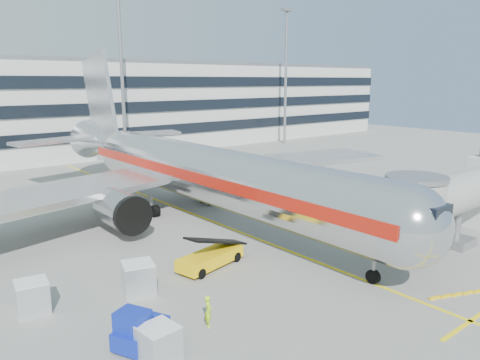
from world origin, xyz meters
TOP-DOWN VIEW (x-y plane):
  - ground at (0.00, 0.00)m, footprint 180.00×180.00m
  - lead_in_line at (0.00, 10.00)m, footprint 0.25×70.00m
  - stop_bar at (0.00, -14.00)m, footprint 6.00×0.25m
  - main_jet at (0.00, 11.72)m, footprint 50.95×48.70m
  - jet_bridge at (12.18, -8.00)m, footprint 17.80×4.50m
  - terminal at (0.00, 57.95)m, footprint 150.00×24.25m
  - light_mast_centre at (8.00, 42.00)m, footprint 2.40×1.20m
  - light_mast_east at (42.00, 42.00)m, footprint 2.40×1.20m
  - belt_loader at (-6.19, 0.53)m, footprint 5.36×2.83m
  - baggage_tug at (-14.46, -5.18)m, footprint 3.07×2.57m
  - cargo_container_left at (-11.77, -0.02)m, footprint 2.20×2.20m
  - cargo_container_right at (-17.27, 1.58)m, footprint 1.87×1.87m
  - cargo_container_front at (-14.30, -6.75)m, footprint 1.70×1.70m
  - ramp_worker at (-10.83, -5.71)m, footprint 0.65×0.73m

SIDE VIEW (x-z plane):
  - ground at x=0.00m, z-range 0.00..0.00m
  - lead_in_line at x=0.00m, z-range 0.00..0.01m
  - stop_bar at x=0.00m, z-range 0.00..0.01m
  - belt_loader at x=-6.19m, z-range -0.54..1.96m
  - ramp_worker at x=-10.83m, z-range 0.00..1.67m
  - cargo_container_front at x=-14.30m, z-range 0.00..1.67m
  - baggage_tug at x=-14.46m, z-range -0.13..1.88m
  - cargo_container_right at x=-17.27m, z-range 0.00..1.75m
  - cargo_container_left at x=-11.77m, z-range 0.01..1.89m
  - jet_bridge at x=12.18m, z-range 0.37..7.37m
  - main_jet at x=0.00m, z-range -3.79..12.26m
  - terminal at x=0.00m, z-range 0.00..15.60m
  - light_mast_centre at x=8.00m, z-range 2.15..27.60m
  - light_mast_east at x=42.00m, z-range 2.15..27.60m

